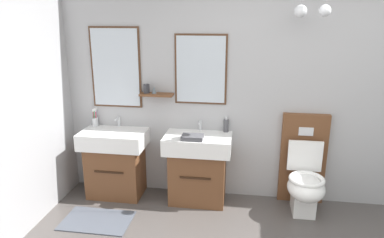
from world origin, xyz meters
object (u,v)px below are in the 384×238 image
(soap_dispenser, at_px, (226,125))
(folded_hand_towel, at_px, (192,137))
(vanity_sink_left, at_px, (115,161))
(toothbrush_cup, at_px, (95,121))
(vanity_sink_right, at_px, (198,166))
(toilet, at_px, (304,176))

(soap_dispenser, height_order, folded_hand_towel, soap_dispenser)
(vanity_sink_left, relative_size, toothbrush_cup, 3.64)
(vanity_sink_right, relative_size, toilet, 0.76)
(toothbrush_cup, distance_m, soap_dispenser, 1.50)
(toilet, relative_size, folded_hand_towel, 4.55)
(soap_dispenser, bearing_deg, toilet, -11.55)
(vanity_sink_left, bearing_deg, soap_dispenser, 7.61)
(soap_dispenser, relative_size, folded_hand_towel, 0.80)
(toilet, xyz_separation_m, folded_hand_towel, (-1.16, -0.13, 0.41))
(toothbrush_cup, bearing_deg, soap_dispenser, 0.38)
(vanity_sink_right, xyz_separation_m, soap_dispenser, (0.29, 0.16, 0.43))
(toothbrush_cup, height_order, soap_dispenser, toothbrush_cup)
(vanity_sink_right, bearing_deg, toothbrush_cup, 172.79)
(toilet, bearing_deg, folded_hand_towel, -173.84)
(vanity_sink_left, relative_size, toilet, 0.76)
(toothbrush_cup, distance_m, folded_hand_towel, 1.21)
(vanity_sink_right, relative_size, folded_hand_towel, 3.46)
(vanity_sink_right, distance_m, folded_hand_towel, 0.40)
(vanity_sink_left, distance_m, folded_hand_towel, 0.98)
(vanity_sink_right, height_order, toothbrush_cup, toothbrush_cup)
(vanity_sink_left, height_order, vanity_sink_right, same)
(vanity_sink_right, bearing_deg, toilet, -0.37)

